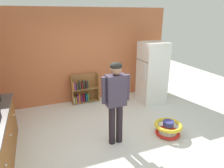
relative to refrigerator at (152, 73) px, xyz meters
name	(u,v)px	position (x,y,z in m)	size (l,w,h in m)	color
ground_plane	(113,140)	(-1.80, -1.47, -0.89)	(12.00, 12.00, 0.00)	silver
back_wall	(84,56)	(-1.80, 0.86, 0.46)	(5.20, 0.06, 2.70)	#C16840
refrigerator	(152,73)	(0.00, 0.00, 0.00)	(0.73, 0.68, 1.78)	white
bookshelf	(83,90)	(-1.92, 0.67, -0.52)	(0.80, 0.28, 0.85)	olive
standing_person	(116,96)	(-1.78, -1.55, 0.14)	(0.57, 0.23, 1.69)	#271E25
baby_walker	(168,128)	(-0.60, -1.70, -0.73)	(0.60, 0.60, 0.32)	red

